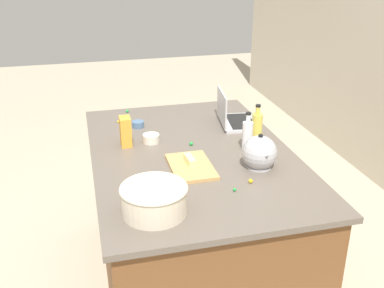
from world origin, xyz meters
The scene contains 19 objects.
ground_plane centered at (0.00, 0.00, 0.00)m, with size 12.00×12.00×0.00m, color #B7A88E.
island_counter centered at (0.00, 0.00, 0.45)m, with size 1.63×1.09×0.90m.
laptop centered at (-0.35, 0.36, 0.95)m, with size 0.34×0.27×0.22m.
mixing_bowl_large centered at (0.56, -0.31, 0.97)m, with size 0.29×0.29×0.13m.
bottle_oil centered at (-0.07, 0.41, 0.99)m, with size 0.06×0.06×0.22m.
bottle_vinegar centered at (0.04, 0.31, 0.99)m, with size 0.06×0.06×0.22m.
kettle centered at (0.26, 0.29, 0.98)m, with size 0.21×0.18×0.20m.
cutting_board centered at (0.19, -0.05, 0.91)m, with size 0.33×0.21×0.02m, color tan.
butter_stick_left centered at (0.16, -0.05, 0.94)m, with size 0.11×0.04×0.04m, color #F4E58C.
ramekin_small centered at (-0.45, -0.24, 0.92)m, with size 0.08×0.08×0.04m, color slate.
ramekin_medium centered at (-0.19, -0.20, 0.92)m, with size 0.10×0.10×0.05m, color beige.
candy_bag centered at (-0.18, -0.34, 0.99)m, with size 0.09×0.06×0.17m, color gold.
candy_0 centered at (0.41, 0.19, 0.91)m, with size 0.02×0.02×0.02m, color yellow.
candy_1 centered at (0.47, 0.09, 0.91)m, with size 0.02×0.02×0.02m, color green.
candy_2 centered at (0.41, -0.34, 0.91)m, with size 0.02×0.02×0.02m, color red.
candy_3 centered at (-0.55, -0.35, 0.91)m, with size 0.01×0.01×0.01m, color yellow.
candy_4 centered at (-0.09, 0.02, 0.91)m, with size 0.02×0.02×0.02m, color green.
candy_6 centered at (-0.73, -0.27, 0.91)m, with size 0.02×0.02×0.02m, color green.
candy_7 centered at (0.60, -0.41, 0.91)m, with size 0.02×0.02×0.02m, color green.
Camera 1 is at (2.24, -0.56, 1.97)m, focal length 43.03 mm.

